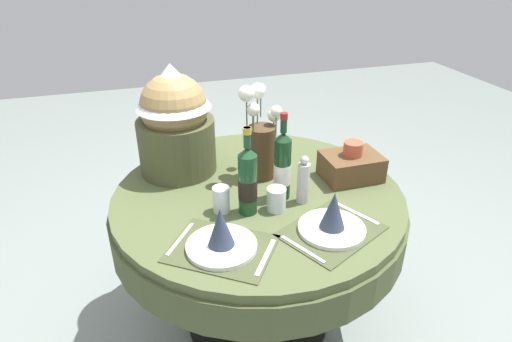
# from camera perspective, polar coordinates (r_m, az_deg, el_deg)

# --- Properties ---
(ground) EXTENTS (8.00, 8.00, 0.00)m
(ground) POSITION_cam_1_polar(r_m,az_deg,el_deg) (2.27, 0.23, -18.89)
(ground) COLOR gray
(dining_table) EXTENTS (1.21, 1.21, 0.74)m
(dining_table) POSITION_cam_1_polar(r_m,az_deg,el_deg) (1.87, 0.27, -6.10)
(dining_table) COLOR #4C5633
(dining_table) RESTS_ON ground
(place_setting_left) EXTENTS (0.43, 0.41, 0.16)m
(place_setting_left) POSITION_cam_1_polar(r_m,az_deg,el_deg) (1.46, -4.57, -8.68)
(place_setting_left) COLOR #41492B
(place_setting_left) RESTS_ON dining_table
(place_setting_right) EXTENTS (0.42, 0.38, 0.16)m
(place_setting_right) POSITION_cam_1_polar(r_m,az_deg,el_deg) (1.56, 9.97, -6.39)
(place_setting_right) COLOR #41492B
(place_setting_right) RESTS_ON dining_table
(flower_vase) EXTENTS (0.18, 0.24, 0.42)m
(flower_vase) POSITION_cam_1_polar(r_m,az_deg,el_deg) (1.83, 0.64, 4.18)
(flower_vase) COLOR #47331E
(flower_vase) RESTS_ON dining_table
(wine_bottle_left) EXTENTS (0.07, 0.07, 0.35)m
(wine_bottle_left) POSITION_cam_1_polar(r_m,az_deg,el_deg) (1.60, -1.10, -1.30)
(wine_bottle_left) COLOR #194223
(wine_bottle_left) RESTS_ON dining_table
(wine_bottle_rear) EXTENTS (0.07, 0.07, 0.36)m
(wine_bottle_rear) POSITION_cam_1_polar(r_m,az_deg,el_deg) (1.70, 3.48, 0.67)
(wine_bottle_rear) COLOR #143819
(wine_bottle_rear) RESTS_ON dining_table
(tumbler_near_left) EXTENTS (0.07, 0.07, 0.09)m
(tumbler_near_left) POSITION_cam_1_polar(r_m,az_deg,el_deg) (1.66, 2.68, -3.70)
(tumbler_near_left) COLOR silver
(tumbler_near_left) RESTS_ON dining_table
(tumbler_mid) EXTENTS (0.07, 0.07, 0.10)m
(tumbler_mid) POSITION_cam_1_polar(r_m,az_deg,el_deg) (1.65, -4.58, -3.74)
(tumbler_mid) COLOR silver
(tumbler_mid) RESTS_ON dining_table
(pepper_mill) EXTENTS (0.05, 0.05, 0.20)m
(pepper_mill) POSITION_cam_1_polar(r_m,az_deg,el_deg) (1.70, 6.21, -1.32)
(pepper_mill) COLOR #B7B2AD
(pepper_mill) RESTS_ON dining_table
(gift_tub_back_left) EXTENTS (0.33, 0.33, 0.48)m
(gift_tub_back_left) POSITION_cam_1_polar(r_m,az_deg,el_deg) (1.89, -10.61, 6.97)
(gift_tub_back_left) COLOR #474C2D
(gift_tub_back_left) RESTS_ON dining_table
(woven_basket_side_right) EXTENTS (0.24, 0.18, 0.17)m
(woven_basket_side_right) POSITION_cam_1_polar(r_m,az_deg,el_deg) (1.91, 12.34, 0.76)
(woven_basket_side_right) COLOR brown
(woven_basket_side_right) RESTS_ON dining_table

